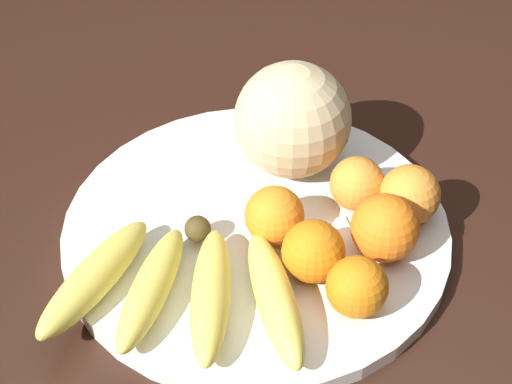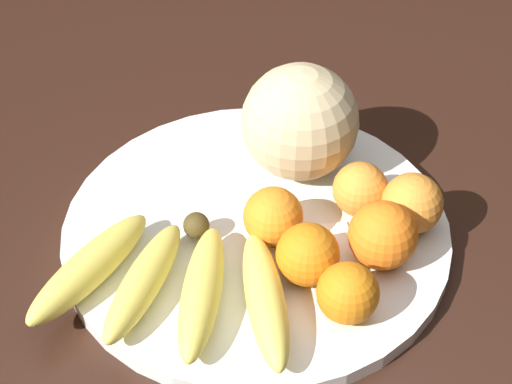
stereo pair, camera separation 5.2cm
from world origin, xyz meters
TOP-DOWN VIEW (x-y plane):
  - kitchen_table at (0.00, 0.00)m, footprint 1.61×1.19m
  - fruit_bowl at (0.07, 0.05)m, footprint 0.42×0.42m
  - melon at (0.18, 0.04)m, footprint 0.13×0.13m
  - banana_bunch at (-0.05, 0.09)m, footprint 0.20×0.27m
  - orange_front_left at (0.14, -0.04)m, footprint 0.06×0.06m
  - orange_front_right at (0.02, -0.02)m, footprint 0.06×0.06m
  - orange_mid_center at (0.13, -0.10)m, footprint 0.07×0.07m
  - orange_back_left at (0.06, 0.03)m, footprint 0.06×0.06m
  - orange_back_right at (-0.01, -0.07)m, footprint 0.06×0.06m
  - orange_top_small at (0.07, -0.08)m, footprint 0.07×0.07m
  - produce_tag at (0.06, -0.05)m, footprint 0.10×0.08m

SIDE VIEW (x-z plane):
  - kitchen_table at x=0.00m, z-range 0.29..1.02m
  - fruit_bowl at x=0.07m, z-range 0.73..0.75m
  - produce_tag at x=0.06m, z-range 0.74..0.75m
  - banana_bunch at x=-0.05m, z-range 0.75..0.78m
  - orange_front_left at x=0.14m, z-range 0.74..0.80m
  - orange_back_right at x=-0.01m, z-range 0.74..0.81m
  - orange_back_left at x=0.06m, z-range 0.74..0.81m
  - orange_front_right at x=0.02m, z-range 0.74..0.81m
  - orange_mid_center at x=0.13m, z-range 0.74..0.81m
  - orange_top_small at x=0.07m, z-range 0.74..0.82m
  - melon at x=0.18m, z-range 0.74..0.88m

